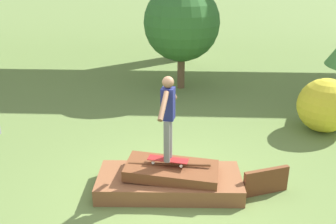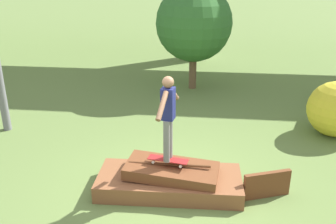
# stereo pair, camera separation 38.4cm
# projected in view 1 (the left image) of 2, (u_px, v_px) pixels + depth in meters

# --- Properties ---
(ground_plane) EXTENTS (80.00, 80.00, 0.00)m
(ground_plane) POSITION_uv_depth(u_px,v_px,m) (169.00, 190.00, 7.16)
(ground_plane) COLOR olive
(scrap_pile) EXTENTS (2.74, 1.21, 0.58)m
(scrap_pile) POSITION_uv_depth(u_px,v_px,m) (170.00, 180.00, 7.08)
(scrap_pile) COLOR brown
(scrap_pile) RESTS_ON ground_plane
(scrap_plank_loose) EXTENTS (0.88, 0.40, 0.51)m
(scrap_plank_loose) POSITION_uv_depth(u_px,v_px,m) (266.00, 181.00, 6.97)
(scrap_plank_loose) COLOR brown
(scrap_plank_loose) RESTS_ON ground_plane
(skateboard) EXTENTS (0.78, 0.34, 0.09)m
(skateboard) POSITION_uv_depth(u_px,v_px,m) (168.00, 160.00, 6.92)
(skateboard) COLOR maroon
(skateboard) RESTS_ON scrap_pile
(skater) EXTENTS (0.30, 1.17, 1.59)m
(skater) POSITION_uv_depth(u_px,v_px,m) (168.00, 113.00, 6.57)
(skater) COLOR slate
(skater) RESTS_ON skateboard
(tree_behind_left) EXTENTS (2.49, 2.49, 3.45)m
(tree_behind_left) POSITION_uv_depth(u_px,v_px,m) (182.00, 23.00, 12.16)
(tree_behind_left) COLOR brown
(tree_behind_left) RESTS_ON ground_plane
(bush_yellow_flowering) EXTENTS (1.38, 1.38, 1.38)m
(bush_yellow_flowering) POSITION_uv_depth(u_px,v_px,m) (325.00, 105.00, 9.44)
(bush_yellow_flowering) COLOR gold
(bush_yellow_flowering) RESTS_ON ground_plane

